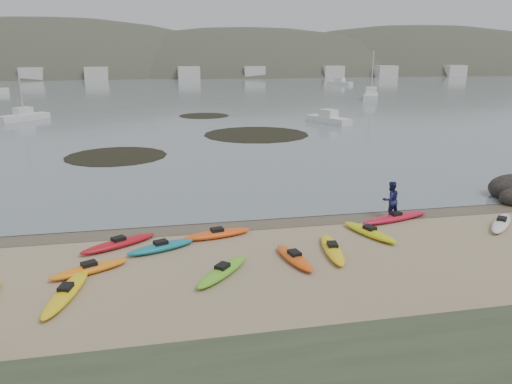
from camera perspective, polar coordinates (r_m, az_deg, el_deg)
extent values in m
plane|color=tan|center=(25.19, 0.00, -3.29)|extent=(600.00, 600.00, 0.00)
plane|color=brown|center=(24.91, 0.14, -3.50)|extent=(60.00, 60.00, 0.00)
plane|color=slate|center=(323.50, -11.02, 13.84)|extent=(1200.00, 1200.00, 0.00)
ellipsoid|color=red|center=(26.07, 15.63, -2.83)|extent=(4.15, 1.80, 0.34)
ellipsoid|color=#6AC828|center=(19.18, -3.85, -9.03)|extent=(2.66, 3.01, 0.34)
ellipsoid|color=yellow|center=(23.70, 12.84, -4.50)|extent=(1.82, 3.35, 0.34)
ellipsoid|color=red|center=(22.60, -15.40, -5.67)|extent=(3.42, 2.43, 0.34)
ellipsoid|color=#F45915|center=(20.37, 4.40, -7.51)|extent=(1.27, 3.01, 0.34)
ellipsoid|color=yellow|center=(18.73, -20.87, -10.71)|extent=(1.55, 3.83, 0.34)
ellipsoid|color=orange|center=(20.36, -18.50, -8.34)|extent=(3.07, 1.97, 0.34)
ellipsoid|color=#16798B|center=(21.78, -10.81, -6.20)|extent=(3.06, 1.78, 0.34)
ellipsoid|color=white|center=(27.11, 26.24, -3.19)|extent=(2.95, 2.94, 0.34)
ellipsoid|color=yellow|center=(21.41, 8.71, -6.48)|extent=(1.19, 3.58, 0.34)
ellipsoid|color=#FF5616|center=(22.95, -4.46, -4.81)|extent=(3.33, 1.37, 0.34)
imported|color=navy|center=(26.22, 15.14, -0.88)|extent=(1.03, 0.85, 1.92)
cylinder|color=black|center=(42.41, -15.69, 3.95)|extent=(8.19, 8.19, 0.04)
cylinder|color=black|center=(52.01, 0.03, 6.59)|extent=(10.84, 10.84, 0.04)
cylinder|color=black|center=(68.24, -5.96, 8.65)|extent=(6.70, 6.70, 0.04)
cube|color=silver|center=(69.50, -25.00, 7.76)|extent=(5.67, 5.70, 0.88)
cube|color=silver|center=(61.21, 8.26, 8.17)|extent=(4.18, 6.44, 0.88)
cube|color=silver|center=(94.86, 13.00, 10.61)|extent=(5.82, 8.67, 1.19)
cube|color=silver|center=(138.09, 9.57, 12.18)|extent=(5.58, 7.10, 1.00)
ellipsoid|color=#384235|center=(223.57, -22.04, 7.72)|extent=(220.00, 120.00, 80.00)
ellipsoid|color=#384235|center=(218.30, -0.99, 9.39)|extent=(200.00, 110.00, 68.00)
ellipsoid|color=#384235|center=(257.09, 17.79, 9.20)|extent=(230.00, 130.00, 76.00)
cube|color=beige|center=(172.53, -24.58, 12.16)|extent=(7.00, 5.00, 4.00)
cube|color=beige|center=(168.99, -16.45, 12.86)|extent=(7.00, 5.00, 4.00)
cube|color=beige|center=(168.81, -8.10, 13.33)|extent=(7.00, 5.00, 4.00)
cube|color=beige|center=(172.02, 0.13, 13.51)|extent=(7.00, 5.00, 4.00)
cube|color=beige|center=(178.43, 7.91, 13.45)|extent=(7.00, 5.00, 4.00)
cube|color=beige|center=(187.71, 15.03, 13.17)|extent=(7.00, 5.00, 4.00)
cube|color=beige|center=(199.46, 21.38, 12.76)|extent=(7.00, 5.00, 4.00)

